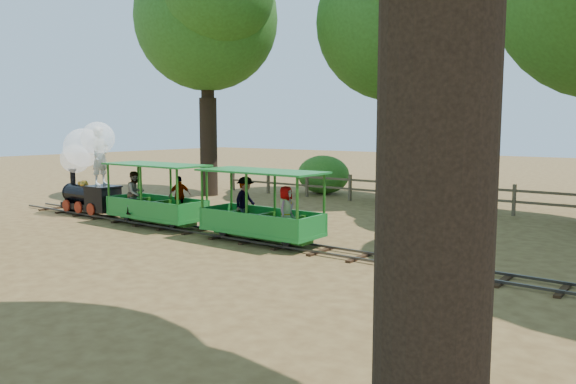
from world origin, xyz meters
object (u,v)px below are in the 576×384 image
Objects in this scene: carriage_front at (155,200)px; fence at (425,191)px; carriage_rear at (260,211)px; locomotive at (88,161)px.

fence is (4.61, 8.04, -0.17)m from carriage_front.
carriage_rear is 0.18× the size of fence.
carriage_front is 9.27m from fence.
fence is at bearing 60.17° from carriage_front.
locomotive is 0.94× the size of carriage_rear.
locomotive reaches higher than carriage_front.
carriage_front is 0.18× the size of fence.
carriage_rear is at bearing -95.92° from fence.
carriage_rear reaches higher than fence.
fence is (7.98, 7.92, -1.13)m from locomotive.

